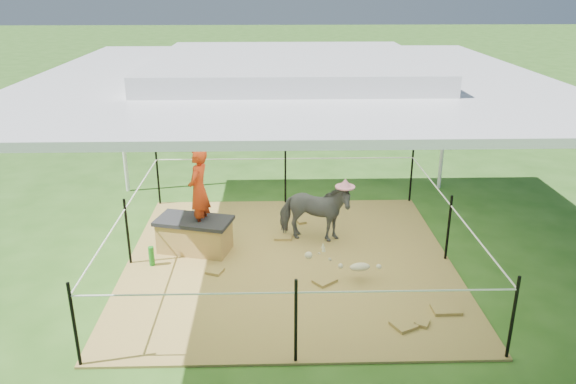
{
  "coord_description": "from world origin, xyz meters",
  "views": [
    {
      "loc": [
        -0.22,
        -7.15,
        3.79
      ],
      "look_at": [
        0.0,
        0.6,
        0.85
      ],
      "focal_mm": 35.0,
      "sensor_mm": 36.0,
      "label": 1
    }
  ],
  "objects_px": {
    "straw_bale": "(195,236)",
    "foal": "(360,265)",
    "picnic_table_far": "(436,103)",
    "picnic_table_near": "(361,109)",
    "trash_barrel": "(424,126)",
    "distant_person": "(361,101)",
    "woman": "(198,183)",
    "pony": "(314,212)",
    "green_bottle": "(152,256)"
  },
  "relations": [
    {
      "from": "foal",
      "to": "picnic_table_far",
      "type": "relative_size",
      "value": 0.53
    },
    {
      "from": "straw_bale",
      "to": "woman",
      "type": "xyz_separation_m",
      "value": [
        0.1,
        0.0,
        0.83
      ]
    },
    {
      "from": "pony",
      "to": "picnic_table_near",
      "type": "relative_size",
      "value": 0.58
    },
    {
      "from": "trash_barrel",
      "to": "distant_person",
      "type": "bearing_deg",
      "value": 121.98
    },
    {
      "from": "foal",
      "to": "picnic_table_near",
      "type": "bearing_deg",
      "value": 73.84
    },
    {
      "from": "woman",
      "to": "picnic_table_near",
      "type": "relative_size",
      "value": 0.63
    },
    {
      "from": "green_bottle",
      "to": "picnic_table_near",
      "type": "distance_m",
      "value": 9.35
    },
    {
      "from": "trash_barrel",
      "to": "woman",
      "type": "bearing_deg",
      "value": -129.67
    },
    {
      "from": "pony",
      "to": "trash_barrel",
      "type": "bearing_deg",
      "value": -17.75
    },
    {
      "from": "green_bottle",
      "to": "trash_barrel",
      "type": "xyz_separation_m",
      "value": [
        5.4,
        6.18,
        0.29
      ]
    },
    {
      "from": "pony",
      "to": "foal",
      "type": "distance_m",
      "value": 1.37
    },
    {
      "from": "woman",
      "to": "picnic_table_near",
      "type": "distance_m",
      "value": 8.69
    },
    {
      "from": "woman",
      "to": "trash_barrel",
      "type": "relative_size",
      "value": 1.33
    },
    {
      "from": "woman",
      "to": "foal",
      "type": "xyz_separation_m",
      "value": [
        2.2,
        -0.96,
        -0.83
      ]
    },
    {
      "from": "foal",
      "to": "picnic_table_far",
      "type": "xyz_separation_m",
      "value": [
        3.75,
        9.92,
        0.07
      ]
    },
    {
      "from": "straw_bale",
      "to": "picnic_table_near",
      "type": "bearing_deg",
      "value": 65.29
    },
    {
      "from": "straw_bale",
      "to": "foal",
      "type": "bearing_deg",
      "value": -22.73
    },
    {
      "from": "green_bottle",
      "to": "picnic_table_far",
      "type": "bearing_deg",
      "value": 54.95
    },
    {
      "from": "woman",
      "to": "green_bottle",
      "type": "xyz_separation_m",
      "value": [
        -0.65,
        -0.45,
        -0.92
      ]
    },
    {
      "from": "straw_bale",
      "to": "foal",
      "type": "relative_size",
      "value": 1.23
    },
    {
      "from": "foal",
      "to": "distant_person",
      "type": "height_order",
      "value": "distant_person"
    },
    {
      "from": "trash_barrel",
      "to": "picnic_table_near",
      "type": "xyz_separation_m",
      "value": [
        -1.22,
        2.17,
        -0.06
      ]
    },
    {
      "from": "straw_bale",
      "to": "trash_barrel",
      "type": "xyz_separation_m",
      "value": [
        4.85,
        5.73,
        0.2
      ]
    },
    {
      "from": "pony",
      "to": "distant_person",
      "type": "relative_size",
      "value": 0.84
    },
    {
      "from": "pony",
      "to": "foal",
      "type": "relative_size",
      "value": 1.34
    },
    {
      "from": "straw_bale",
      "to": "foal",
      "type": "distance_m",
      "value": 2.49
    },
    {
      "from": "green_bottle",
      "to": "pony",
      "type": "xyz_separation_m",
      "value": [
        2.33,
        0.73,
        0.33
      ]
    },
    {
      "from": "woman",
      "to": "green_bottle",
      "type": "bearing_deg",
      "value": -40.17
    },
    {
      "from": "foal",
      "to": "picnic_table_near",
      "type": "height_order",
      "value": "picnic_table_near"
    },
    {
      "from": "straw_bale",
      "to": "picnic_table_near",
      "type": "distance_m",
      "value": 8.7
    },
    {
      "from": "woman",
      "to": "pony",
      "type": "relative_size",
      "value": 1.1
    },
    {
      "from": "green_bottle",
      "to": "woman",
      "type": "bearing_deg",
      "value": 34.7
    },
    {
      "from": "trash_barrel",
      "to": "picnic_table_near",
      "type": "bearing_deg",
      "value": 119.31
    },
    {
      "from": "green_bottle",
      "to": "picnic_table_near",
      "type": "bearing_deg",
      "value": 63.38
    },
    {
      "from": "pony",
      "to": "green_bottle",
      "type": "bearing_deg",
      "value": 119.22
    },
    {
      "from": "straw_bale",
      "to": "pony",
      "type": "xyz_separation_m",
      "value": [
        1.78,
        0.28,
        0.24
      ]
    },
    {
      "from": "trash_barrel",
      "to": "picnic_table_far",
      "type": "xyz_separation_m",
      "value": [
        1.19,
        3.22,
        -0.13
      ]
    },
    {
      "from": "green_bottle",
      "to": "distant_person",
      "type": "height_order",
      "value": "distant_person"
    },
    {
      "from": "picnic_table_near",
      "to": "straw_bale",
      "type": "bearing_deg",
      "value": -141.02
    },
    {
      "from": "picnic_table_near",
      "to": "distant_person",
      "type": "relative_size",
      "value": 1.46
    },
    {
      "from": "woman",
      "to": "trash_barrel",
      "type": "height_order",
      "value": "woman"
    },
    {
      "from": "straw_bale",
      "to": "picnic_table_far",
      "type": "bearing_deg",
      "value": 55.97
    },
    {
      "from": "straw_bale",
      "to": "green_bottle",
      "type": "distance_m",
      "value": 0.72
    },
    {
      "from": "straw_bale",
      "to": "pony",
      "type": "relative_size",
      "value": 0.92
    },
    {
      "from": "picnic_table_far",
      "to": "straw_bale",
      "type": "bearing_deg",
      "value": -128.81
    },
    {
      "from": "foal",
      "to": "straw_bale",
      "type": "bearing_deg",
      "value": 149.69
    },
    {
      "from": "straw_bale",
      "to": "picnic_table_near",
      "type": "xyz_separation_m",
      "value": [
        3.64,
        7.9,
        0.14
      ]
    },
    {
      "from": "woman",
      "to": "picnic_table_far",
      "type": "height_order",
      "value": "woman"
    },
    {
      "from": "straw_bale",
      "to": "woman",
      "type": "distance_m",
      "value": 0.84
    },
    {
      "from": "picnic_table_near",
      "to": "pony",
      "type": "bearing_deg",
      "value": -130.03
    }
  ]
}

